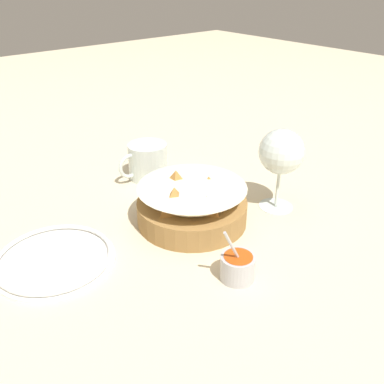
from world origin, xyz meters
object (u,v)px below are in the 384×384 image
(beer_mug, at_px, (148,162))
(sauce_cup, at_px, (238,266))
(wine_glass, at_px, (281,154))
(food_basket, at_px, (191,205))
(side_plate, at_px, (54,258))

(beer_mug, bearing_deg, sauce_cup, 75.18)
(wine_glass, xyz_separation_m, beer_mug, (0.13, -0.30, -0.09))
(wine_glass, height_order, beer_mug, wine_glass)
(food_basket, bearing_deg, wine_glass, 157.55)
(beer_mug, distance_m, side_plate, 0.37)
(wine_glass, distance_m, beer_mug, 0.34)
(food_basket, xyz_separation_m, sauce_cup, (0.06, 0.19, -0.01))
(sauce_cup, height_order, side_plate, sauce_cup)
(side_plate, bearing_deg, beer_mug, -152.17)
(sauce_cup, bearing_deg, side_plate, -48.22)
(food_basket, bearing_deg, beer_mug, -102.92)
(sauce_cup, distance_m, wine_glass, 0.28)
(food_basket, bearing_deg, sauce_cup, 72.93)
(food_basket, relative_size, side_plate, 1.04)
(beer_mug, height_order, side_plate, beer_mug)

